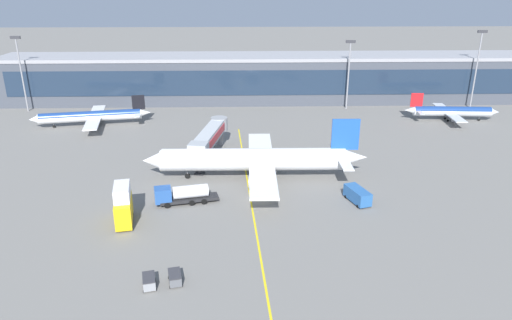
# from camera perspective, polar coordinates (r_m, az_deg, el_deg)

# --- Properties ---
(ground_plane) EXTENTS (700.00, 700.00, 0.00)m
(ground_plane) POSITION_cam_1_polar(r_m,az_deg,el_deg) (82.60, 0.42, -4.72)
(ground_plane) COLOR slate
(apron_lead_in_line) EXTENTS (4.75, 79.89, 0.01)m
(apron_lead_in_line) POSITION_cam_1_polar(r_m,az_deg,el_deg) (84.37, -0.79, -4.14)
(apron_lead_in_line) COLOR yellow
(apron_lead_in_line) RESTS_ON ground_plane
(terminal_building) EXTENTS (194.85, 18.14, 14.53)m
(terminal_building) POSITION_cam_1_polar(r_m,az_deg,el_deg) (153.02, 6.57, 10.01)
(terminal_building) COLOR #424751
(terminal_building) RESTS_ON ground_plane
(main_airliner) EXTENTS (43.42, 34.25, 11.85)m
(main_airliner) POSITION_cam_1_polar(r_m,az_deg,el_deg) (89.61, -0.11, 0.09)
(main_airliner) COLOR white
(main_airliner) RESTS_ON ground_plane
(jet_bridge) EXTENTS (7.24, 22.04, 6.59)m
(jet_bridge) POSITION_cam_1_polar(r_m,az_deg,el_deg) (100.79, -5.60, 2.97)
(jet_bridge) COLOR #B2B7BC
(jet_bridge) RESTS_ON ground_plane
(fuel_tanker) EXTENTS (11.08, 4.70, 3.25)m
(fuel_tanker) POSITION_cam_1_polar(r_m,az_deg,el_deg) (81.02, -9.04, -4.16)
(fuel_tanker) COLOR #232326
(fuel_tanker) RESTS_ON ground_plane
(catering_lift) EXTENTS (3.73, 7.15, 6.30)m
(catering_lift) POSITION_cam_1_polar(r_m,az_deg,el_deg) (76.21, -15.97, -5.32)
(catering_lift) COLOR yellow
(catering_lift) RESTS_ON ground_plane
(lavatory_truck) EXTENTS (3.98, 6.23, 2.50)m
(lavatory_truck) POSITION_cam_1_polar(r_m,az_deg,el_deg) (82.60, 12.28, -4.14)
(lavatory_truck) COLOR #285B9E
(lavatory_truck) RESTS_ON ground_plane
(baggage_cart_0) EXTENTS (2.13, 2.93, 1.48)m
(baggage_cart_0) POSITION_cam_1_polar(r_m,az_deg,el_deg) (61.46, -12.97, -14.29)
(baggage_cart_0) COLOR gray
(baggage_cart_0) RESTS_ON ground_plane
(baggage_cart_1) EXTENTS (2.13, 2.93, 1.48)m
(baggage_cart_1) POSITION_cam_1_polar(r_m,az_deg,el_deg) (61.52, -9.91, -14.01)
(baggage_cart_1) COLOR #595B60
(baggage_cart_1) RESTS_ON ground_plane
(commuter_jet_far) EXTENTS (25.83, 20.37, 7.63)m
(commuter_jet_far) POSITION_cam_1_polar(r_m,az_deg,el_deg) (139.74, 22.85, 5.53)
(commuter_jet_far) COLOR silver
(commuter_jet_far) RESTS_ON ground_plane
(commuter_jet_near) EXTENTS (30.98, 24.89, 7.67)m
(commuter_jet_near) POSITION_cam_1_polar(r_m,az_deg,el_deg) (131.67, -19.52, 5.09)
(commuter_jet_near) COLOR white
(commuter_jet_near) RESTS_ON ground_plane
(apron_light_mast_0) EXTENTS (2.80, 0.50, 23.04)m
(apron_light_mast_0) POSITION_cam_1_polar(r_m,az_deg,el_deg) (155.15, 25.48, 10.64)
(apron_light_mast_0) COLOR gray
(apron_light_mast_0) RESTS_ON ground_plane
(apron_light_mast_1) EXTENTS (2.80, 0.50, 20.32)m
(apron_light_mast_1) POSITION_cam_1_polar(r_m,az_deg,el_deg) (142.38, 11.31, 10.90)
(apron_light_mast_1) COLOR gray
(apron_light_mast_1) RESTS_ON ground_plane
(apron_light_mast_2) EXTENTS (2.80, 0.50, 21.78)m
(apron_light_mast_2) POSITION_cam_1_polar(r_m,az_deg,el_deg) (152.81, -26.89, 10.04)
(apron_light_mast_2) COLOR gray
(apron_light_mast_2) RESTS_ON ground_plane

